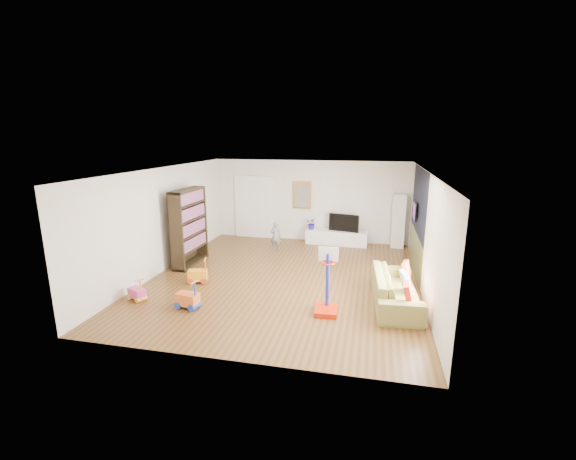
% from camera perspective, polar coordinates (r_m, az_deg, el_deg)
% --- Properties ---
extents(floor, '(6.50, 7.50, 0.00)m').
position_cam_1_polar(floor, '(9.76, -0.51, -7.12)').
color(floor, brown).
rests_on(floor, ground).
extents(ceiling, '(6.50, 7.50, 0.00)m').
position_cam_1_polar(ceiling, '(9.15, -0.55, 8.88)').
color(ceiling, white).
rests_on(ceiling, ground).
extents(wall_back, '(6.50, 0.00, 2.70)m').
position_cam_1_polar(wall_back, '(12.97, 3.22, 4.31)').
color(wall_back, silver).
rests_on(wall_back, ground).
extents(wall_front, '(6.50, 0.00, 2.70)m').
position_cam_1_polar(wall_front, '(5.92, -8.82, -7.50)').
color(wall_front, silver).
rests_on(wall_front, ground).
extents(wall_left, '(0.00, 7.50, 2.70)m').
position_cam_1_polar(wall_left, '(10.56, -17.98, 1.46)').
color(wall_left, white).
rests_on(wall_left, ground).
extents(wall_right, '(0.00, 7.50, 2.70)m').
position_cam_1_polar(wall_right, '(9.21, 19.58, -0.42)').
color(wall_right, silver).
rests_on(wall_right, ground).
extents(navy_accent, '(0.01, 3.20, 1.70)m').
position_cam_1_polar(navy_accent, '(10.47, 18.85, 4.08)').
color(navy_accent, black).
rests_on(navy_accent, wall_right).
extents(olive_wainscot, '(0.01, 3.20, 1.00)m').
position_cam_1_polar(olive_wainscot, '(10.77, 18.30, -3.01)').
color(olive_wainscot, brown).
rests_on(olive_wainscot, wall_right).
extents(doorway, '(1.45, 0.06, 2.10)m').
position_cam_1_polar(doorway, '(13.42, -4.87, 3.30)').
color(doorway, white).
rests_on(doorway, ground).
extents(painting_back, '(0.62, 0.06, 0.92)m').
position_cam_1_polar(painting_back, '(12.94, 2.11, 5.20)').
color(painting_back, gold).
rests_on(painting_back, wall_back).
extents(artwork_right, '(0.04, 0.56, 0.46)m').
position_cam_1_polar(artwork_right, '(10.71, 18.27, 2.70)').
color(artwork_right, '#7F3F8C').
rests_on(artwork_right, wall_right).
extents(media_console, '(2.03, 0.62, 0.47)m').
position_cam_1_polar(media_console, '(12.74, 7.21, -1.09)').
color(media_console, white).
rests_on(media_console, ground).
extents(tall_cabinet, '(0.40, 0.40, 1.71)m').
position_cam_1_polar(tall_cabinet, '(12.68, 16.02, 1.30)').
color(tall_cabinet, white).
rests_on(tall_cabinet, ground).
extents(bookshelf, '(0.41, 1.44, 2.10)m').
position_cam_1_polar(bookshelf, '(10.87, -14.45, 0.40)').
color(bookshelf, black).
rests_on(bookshelf, ground).
extents(sofa, '(1.04, 2.34, 0.67)m').
position_cam_1_polar(sofa, '(8.56, 15.68, -8.35)').
color(sofa, olive).
rests_on(sofa, ground).
extents(basketball_hoop, '(0.48, 0.57, 1.33)m').
position_cam_1_polar(basketball_hoop, '(7.73, 5.79, -7.64)').
color(basketball_hoop, red).
rests_on(basketball_hoop, ground).
extents(ride_on_yellow, '(0.51, 0.39, 0.60)m').
position_cam_1_polar(ride_on_yellow, '(9.62, -13.25, -5.93)').
color(ride_on_yellow, orange).
rests_on(ride_on_yellow, ground).
extents(ride_on_orange, '(0.49, 0.35, 0.60)m').
position_cam_1_polar(ride_on_orange, '(8.31, -14.70, -9.20)').
color(ride_on_orange, orange).
rests_on(ride_on_orange, ground).
extents(ride_on_pink, '(0.44, 0.37, 0.51)m').
position_cam_1_polar(ride_on_pink, '(9.05, -21.54, -8.12)').
color(ride_on_pink, '#CF3B89').
rests_on(ride_on_pink, ground).
extents(child, '(0.37, 0.27, 0.92)m').
position_cam_1_polar(child, '(11.90, -1.86, -0.92)').
color(child, slate).
rests_on(child, ground).
extents(tv, '(0.99, 0.34, 0.57)m').
position_cam_1_polar(tv, '(12.62, 8.39, 1.15)').
color(tv, black).
rests_on(tv, media_console).
extents(vase_plant, '(0.41, 0.38, 0.40)m').
position_cam_1_polar(vase_plant, '(12.74, 3.55, 0.99)').
color(vase_plant, '#281697').
rests_on(vase_plant, media_console).
extents(pillow_left, '(0.14, 0.42, 0.41)m').
position_cam_1_polar(pillow_left, '(7.86, 17.39, -8.98)').
color(pillow_left, red).
rests_on(pillow_left, sofa).
extents(pillow_center, '(0.18, 0.42, 0.40)m').
position_cam_1_polar(pillow_center, '(8.48, 17.02, -7.26)').
color(pillow_center, silver).
rests_on(pillow_center, sofa).
extents(pillow_right, '(0.18, 0.40, 0.38)m').
position_cam_1_polar(pillow_right, '(9.16, 17.14, -5.68)').
color(pillow_right, '#B24425').
rests_on(pillow_right, sofa).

